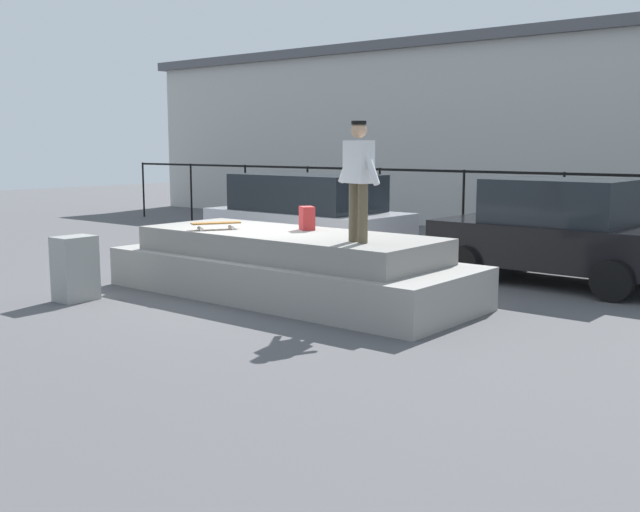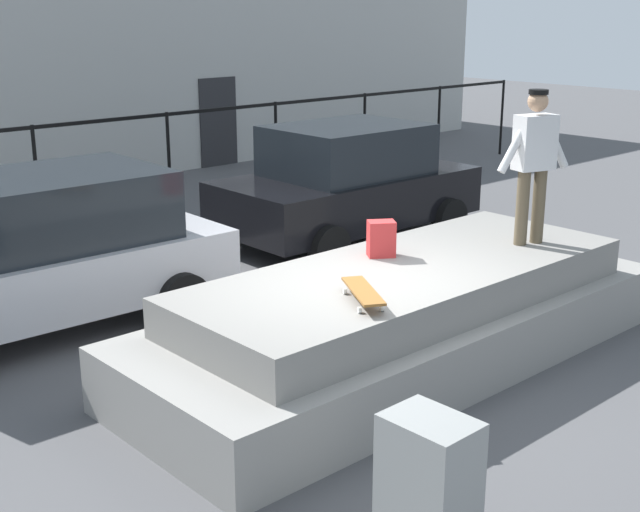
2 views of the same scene
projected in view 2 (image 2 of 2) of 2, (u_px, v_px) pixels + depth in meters
The scene contains 9 objects.
ground_plane at pixel (357, 379), 8.46m from camera, with size 60.00×60.00×0.00m, color #4C4C4F.
concrete_ledge at pixel (406, 317), 8.80m from camera, with size 6.14×2.30×1.03m.
skateboarder at pixel (534, 156), 9.18m from camera, with size 0.91×0.37×1.69m.
skateboard at pixel (363, 292), 7.55m from camera, with size 0.56×0.79×0.12m.
backpack at pixel (381, 239), 8.92m from camera, with size 0.28×0.20×0.38m, color red.
car_silver_hatchback_near at pixel (26, 251), 9.49m from camera, with size 4.45×2.35×1.77m.
car_black_sedan_mid at pixel (347, 183), 13.27m from camera, with size 4.18×2.30×1.81m.
utility_box at pixel (428, 487), 5.65m from camera, with size 0.44×0.60×1.00m, color gray.
fence_row at pixel (35, 159), 13.11m from camera, with size 24.06×0.06×1.82m.
Camera 2 is at (-5.50, -5.50, 3.57)m, focal length 47.84 mm.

